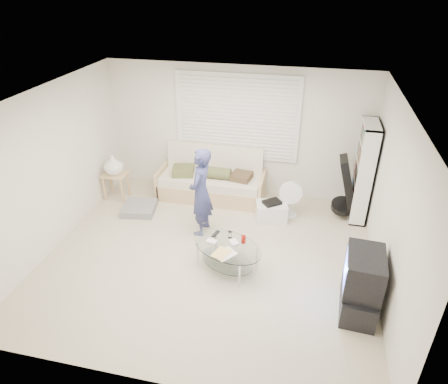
% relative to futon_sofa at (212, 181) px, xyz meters
% --- Properties ---
extents(ground, '(5.00, 5.00, 0.00)m').
position_rel_futon_sofa_xyz_m(ground, '(0.41, -1.87, -0.33)').
color(ground, '#B2A48A').
rests_on(ground, ground).
extents(room_shell, '(5.02, 4.52, 2.51)m').
position_rel_futon_sofa_xyz_m(room_shell, '(0.41, -1.39, 1.30)').
color(room_shell, silver).
rests_on(room_shell, ground).
extents(window_blinds, '(2.32, 0.08, 1.62)m').
position_rel_futon_sofa_xyz_m(window_blinds, '(0.41, 0.33, 1.22)').
color(window_blinds, silver).
rests_on(window_blinds, ground).
extents(futon_sofa, '(2.05, 0.83, 1.00)m').
position_rel_futon_sofa_xyz_m(futon_sofa, '(0.00, 0.00, 0.00)').
color(futon_sofa, tan).
rests_on(futon_sofa, ground).
extents(grey_floor_pillow, '(0.66, 0.66, 0.13)m').
position_rel_futon_sofa_xyz_m(grey_floor_pillow, '(-1.18, -0.86, -0.26)').
color(grey_floor_pillow, slate).
rests_on(grey_floor_pillow, ground).
extents(side_table, '(0.46, 0.37, 0.91)m').
position_rel_futon_sofa_xyz_m(side_table, '(-1.81, -0.46, 0.35)').
color(side_table, tan).
rests_on(side_table, ground).
extents(bookshelf, '(0.28, 0.75, 1.77)m').
position_rel_futon_sofa_xyz_m(bookshelf, '(2.74, -0.11, 0.56)').
color(bookshelf, white).
rests_on(bookshelf, ground).
extents(guitar_case, '(0.47, 0.43, 1.14)m').
position_rel_futon_sofa_xyz_m(guitar_case, '(2.52, -0.21, 0.18)').
color(guitar_case, black).
rests_on(guitar_case, ground).
extents(floor_fan, '(0.43, 0.28, 0.69)m').
position_rel_futon_sofa_xyz_m(floor_fan, '(1.55, -0.38, 0.07)').
color(floor_fan, white).
rests_on(floor_fan, ground).
extents(storage_bin, '(0.61, 0.49, 0.38)m').
position_rel_futon_sofa_xyz_m(storage_bin, '(1.24, -0.58, -0.16)').
color(storage_bin, white).
rests_on(storage_bin, ground).
extents(tv_unit, '(0.50, 0.85, 0.89)m').
position_rel_futon_sofa_xyz_m(tv_unit, '(2.61, -2.51, 0.10)').
color(tv_unit, black).
rests_on(tv_unit, ground).
extents(coffee_table, '(1.31, 1.11, 0.54)m').
position_rel_futon_sofa_xyz_m(coffee_table, '(0.75, -2.07, 0.00)').
color(coffee_table, silver).
rests_on(coffee_table, ground).
extents(standing_person, '(0.40, 0.58, 1.53)m').
position_rel_futon_sofa_xyz_m(standing_person, '(0.13, -1.22, 0.44)').
color(standing_person, navy).
rests_on(standing_person, ground).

